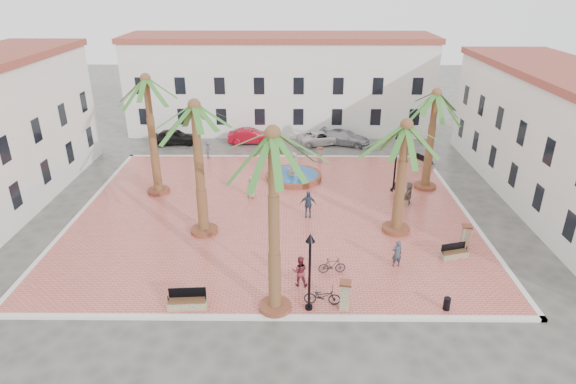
{
  "coord_description": "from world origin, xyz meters",
  "views": [
    {
      "loc": [
        1.24,
        -29.12,
        14.69
      ],
      "look_at": [
        1.0,
        0.0,
        1.6
      ],
      "focal_mm": 30.0,
      "sensor_mm": 36.0,
      "label": 1
    }
  ],
  "objects_px": {
    "palm_e": "(405,140)",
    "cyclist_a": "(397,254)",
    "bench_s": "(188,303)",
    "bicycle_b": "(332,266)",
    "pedestrian_fountain_a": "(251,187)",
    "pedestrian_fountain_b": "(308,204)",
    "palm_nw": "(147,92)",
    "car_black": "(175,137)",
    "palm_ne": "(435,105)",
    "fountain": "(294,175)",
    "bicycle_a": "(322,296)",
    "bollard_e": "(466,236)",
    "bollard_se": "(345,295)",
    "car_white": "(322,138)",
    "car_red": "(251,136)",
    "car_silver": "(345,138)",
    "bench_se": "(454,254)",
    "palm_sw": "(195,121)",
    "litter_bin": "(447,304)",
    "cyclist_b": "(300,271)",
    "lamppost_s": "(310,259)",
    "pedestrian_north": "(208,150)",
    "lamppost_e": "(397,152)",
    "palm_s": "(273,154)",
    "bench_ne": "(425,163)",
    "bench_e": "(400,197)",
    "bollard_n": "(320,155)",
    "pedestrian_east": "(409,193)"
  },
  "relations": [
    {
      "from": "bicycle_a",
      "to": "pedestrian_fountain_a",
      "type": "height_order",
      "value": "pedestrian_fountain_a"
    },
    {
      "from": "car_silver",
      "to": "palm_nw",
      "type": "bearing_deg",
      "value": 148.15
    },
    {
      "from": "bollard_se",
      "to": "pedestrian_east",
      "type": "bearing_deg",
      "value": 64.42
    },
    {
      "from": "bicycle_a",
      "to": "car_red",
      "type": "relative_size",
      "value": 0.41
    },
    {
      "from": "cyclist_a",
      "to": "bollard_e",
      "type": "bearing_deg",
      "value": -167.42
    },
    {
      "from": "bicycle_a",
      "to": "bicycle_b",
      "type": "bearing_deg",
      "value": -10.41
    },
    {
      "from": "cyclist_b",
      "to": "lamppost_s",
      "type": "bearing_deg",
      "value": 106.58
    },
    {
      "from": "fountain",
      "to": "palm_e",
      "type": "height_order",
      "value": "palm_e"
    },
    {
      "from": "bench_se",
      "to": "bicycle_b",
      "type": "relative_size",
      "value": 1.13
    },
    {
      "from": "palm_s",
      "to": "bicycle_a",
      "type": "distance_m",
      "value": 7.72
    },
    {
      "from": "pedestrian_fountain_a",
      "to": "palm_e",
      "type": "bearing_deg",
      "value": -46.29
    },
    {
      "from": "car_white",
      "to": "bicycle_a",
      "type": "bearing_deg",
      "value": 159.29
    },
    {
      "from": "palm_ne",
      "to": "car_white",
      "type": "height_order",
      "value": "palm_ne"
    },
    {
      "from": "cyclist_a",
      "to": "pedestrian_fountain_b",
      "type": "height_order",
      "value": "pedestrian_fountain_b"
    },
    {
      "from": "palm_nw",
      "to": "car_black",
      "type": "xyz_separation_m",
      "value": [
        -1.34,
        11.5,
        -6.83
      ]
    },
    {
      "from": "palm_sw",
      "to": "litter_bin",
      "type": "relative_size",
      "value": 13.02
    },
    {
      "from": "fountain",
      "to": "bicycle_a",
      "type": "xyz_separation_m",
      "value": [
        1.33,
        -15.79,
        0.16
      ]
    },
    {
      "from": "litter_bin",
      "to": "bicycle_a",
      "type": "xyz_separation_m",
      "value": [
        -5.91,
        0.37,
        0.15
      ]
    },
    {
      "from": "car_silver",
      "to": "palm_sw",
      "type": "bearing_deg",
      "value": 169.39
    },
    {
      "from": "bench_se",
      "to": "bicycle_b",
      "type": "xyz_separation_m",
      "value": [
        -7.02,
        -1.59,
        0.21
      ]
    },
    {
      "from": "cyclist_a",
      "to": "pedestrian_fountain_b",
      "type": "bearing_deg",
      "value": -63.92
    },
    {
      "from": "palm_sw",
      "to": "pedestrian_fountain_a",
      "type": "relative_size",
      "value": 5.18
    },
    {
      "from": "bollard_n",
      "to": "car_silver",
      "type": "xyz_separation_m",
      "value": [
        2.64,
        5.2,
        -0.14
      ]
    },
    {
      "from": "pedestrian_fountain_a",
      "to": "bench_s",
      "type": "bearing_deg",
      "value": -118.4
    },
    {
      "from": "palm_e",
      "to": "bicycle_a",
      "type": "height_order",
      "value": "palm_e"
    },
    {
      "from": "cyclist_b",
      "to": "bench_ne",
      "type": "bearing_deg",
      "value": -117.27
    },
    {
      "from": "bollard_se",
      "to": "cyclist_a",
      "type": "distance_m",
      "value": 4.93
    },
    {
      "from": "palm_e",
      "to": "cyclist_a",
      "type": "height_order",
      "value": "palm_e"
    },
    {
      "from": "pedestrian_north",
      "to": "car_black",
      "type": "bearing_deg",
      "value": 59.87
    },
    {
      "from": "palm_nw",
      "to": "cyclist_b",
      "type": "bearing_deg",
      "value": -48.58
    },
    {
      "from": "car_red",
      "to": "car_silver",
      "type": "height_order",
      "value": "car_red"
    },
    {
      "from": "fountain",
      "to": "palm_sw",
      "type": "relative_size",
      "value": 0.52
    },
    {
      "from": "pedestrian_fountain_a",
      "to": "car_black",
      "type": "bearing_deg",
      "value": 104.7
    },
    {
      "from": "bench_s",
      "to": "bicycle_b",
      "type": "bearing_deg",
      "value": 19.39
    },
    {
      "from": "bench_se",
      "to": "lamppost_e",
      "type": "bearing_deg",
      "value": 84.85
    },
    {
      "from": "bench_s",
      "to": "pedestrian_fountain_b",
      "type": "bearing_deg",
      "value": 54.16
    },
    {
      "from": "palm_s",
      "to": "lamppost_s",
      "type": "relative_size",
      "value": 2.22
    },
    {
      "from": "car_black",
      "to": "cyclist_b",
      "type": "bearing_deg",
      "value": -159.27
    },
    {
      "from": "car_black",
      "to": "bench_se",
      "type": "bearing_deg",
      "value": -140.94
    },
    {
      "from": "pedestrian_fountain_a",
      "to": "pedestrian_fountain_b",
      "type": "xyz_separation_m",
      "value": [
        3.95,
        -3.0,
        0.11
      ]
    },
    {
      "from": "bench_e",
      "to": "bicycle_a",
      "type": "distance_m",
      "value": 13.41
    },
    {
      "from": "bench_e",
      "to": "litter_bin",
      "type": "distance_m",
      "value": 12.26
    },
    {
      "from": "palm_s",
      "to": "pedestrian_fountain_a",
      "type": "distance_m",
      "value": 14.61
    },
    {
      "from": "litter_bin",
      "to": "pedestrian_fountain_b",
      "type": "relative_size",
      "value": 0.35
    },
    {
      "from": "fountain",
      "to": "palm_e",
      "type": "xyz_separation_m",
      "value": [
        6.36,
        -8.37,
        5.66
      ]
    },
    {
      "from": "pedestrian_fountain_b",
      "to": "bollard_e",
      "type": "bearing_deg",
      "value": -21.04
    },
    {
      "from": "bench_ne",
      "to": "car_silver",
      "type": "bearing_deg",
      "value": 16.04
    },
    {
      "from": "palm_ne",
      "to": "pedestrian_fountain_b",
      "type": "bearing_deg",
      "value": -151.37
    },
    {
      "from": "bicycle_a",
      "to": "cyclist_b",
      "type": "relative_size",
      "value": 1.06
    },
    {
      "from": "lamppost_e",
      "to": "litter_bin",
      "type": "relative_size",
      "value": 6.96
    }
  ]
}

